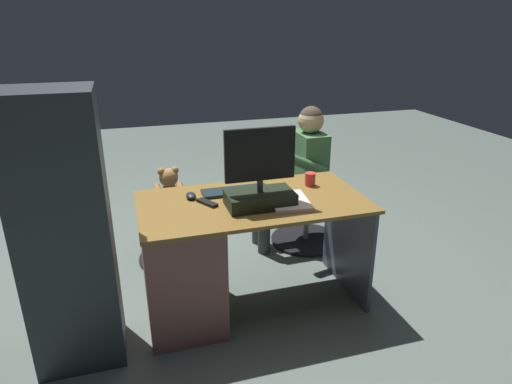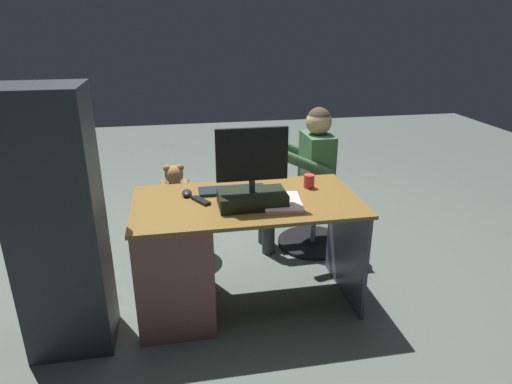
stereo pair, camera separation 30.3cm
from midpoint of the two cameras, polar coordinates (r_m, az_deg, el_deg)
The scene contains 13 objects.
ground_plane at distance 3.36m, azimuth 0.44°, elevation -10.01°, with size 10.00×10.00×0.00m, color #55625B.
desk at distance 2.79m, azimuth -5.38°, elevation -8.04°, with size 1.36×0.73×0.72m.
monitor at distance 2.57m, azimuth 2.87°, elevation 0.77°, with size 0.41×0.22×0.46m.
keyboard at distance 2.82m, azimuth 0.03°, elevation 0.19°, with size 0.42×0.14×0.02m, color black.
computer_mouse at distance 2.76m, azimuth -5.70°, elevation -0.19°, with size 0.06×0.10×0.04m, color black.
cup at distance 2.92m, azimuth 9.74°, elevation 1.31°, with size 0.07×0.07×0.09m, color red.
tv_remote at distance 2.66m, azimuth -3.82°, elevation -1.17°, with size 0.04×0.15×0.02m, color black.
notebook_binder at distance 2.64m, azimuth 6.63°, elevation -1.40°, with size 0.22×0.30×0.02m, color beige.
office_chair_teddy at distance 3.48m, azimuth -7.51°, elevation -4.28°, with size 0.54×0.54×0.44m.
teddy_bear at distance 3.36m, azimuth -7.78°, elevation 0.77°, with size 0.21×0.22×0.31m.
visitor_chair at distance 3.67m, azimuth 9.73°, elevation -3.23°, with size 0.58×0.58×0.44m.
person at distance 3.49m, azimuth 8.81°, elevation 3.03°, with size 0.54×0.48×1.13m.
equipment_rack at distance 2.50m, azimuth -20.76°, elevation -4.20°, with size 0.44×0.36×1.46m, color #2A3034.
Camera 2 is at (0.40, 2.85, 1.75)m, focal length 31.44 mm.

